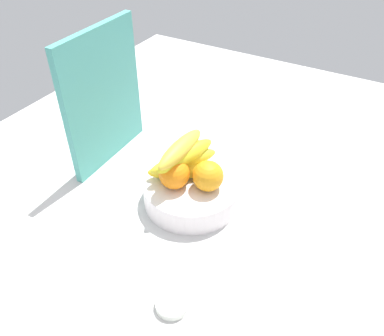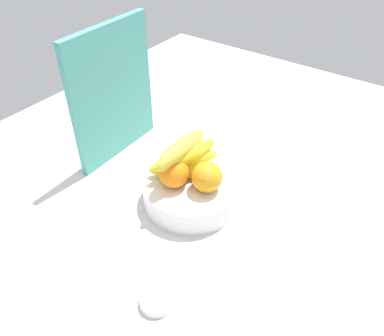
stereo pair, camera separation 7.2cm
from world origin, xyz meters
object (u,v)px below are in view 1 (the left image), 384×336
object	(u,v)px
banana_bunch	(183,159)
jar_lid	(172,304)
orange_center	(174,174)
fruit_bowl	(192,190)
cutting_board	(104,98)
orange_front_right	(192,154)
orange_front_left	(209,175)

from	to	relation	value
banana_bunch	jar_lid	size ratio (longest dim) A/B	2.79
orange_center	jar_lid	size ratio (longest dim) A/B	1.12
fruit_bowl	cutting_board	bearing A→B (deg)	80.13
orange_front_right	orange_front_left	bearing A→B (deg)	-124.33
fruit_bowl	jar_lid	world-z (taller)	fruit_bowl
jar_lid	orange_center	bearing A→B (deg)	30.59
orange_front_right	cutting_board	xyz separation A→B (cm)	(-0.07, 25.96, 8.39)
fruit_bowl	banana_bunch	size ratio (longest dim) A/B	1.30
orange_front_left	fruit_bowl	bearing A→B (deg)	90.72
orange_center	cutting_board	xyz separation A→B (cm)	(8.47, 26.30, 8.39)
orange_front_right	cutting_board	world-z (taller)	cutting_board
orange_front_right	banana_bunch	world-z (taller)	banana_bunch
orange_front_right	banana_bunch	xyz separation A→B (cm)	(-4.66, -0.47, 1.72)
orange_front_left	cutting_board	size ratio (longest dim) A/B	0.20
orange_center	banana_bunch	size ratio (longest dim) A/B	0.40
fruit_bowl	orange_front_left	world-z (taller)	orange_front_left
orange_front_right	banana_bunch	distance (cm)	4.99
fruit_bowl	orange_center	xyz separation A→B (cm)	(-3.42, 2.75, 6.60)
fruit_bowl	orange_front_left	size ratio (longest dim) A/B	3.26
banana_bunch	cutting_board	size ratio (longest dim) A/B	0.50
orange_front_right	orange_center	size ratio (longest dim) A/B	1.00
orange_front_right	cutting_board	bearing A→B (deg)	90.15
orange_front_right	banana_bunch	bearing A→B (deg)	-174.26
orange_front_right	orange_center	distance (cm)	8.54
fruit_bowl	orange_center	distance (cm)	7.92
orange_center	cutting_board	bearing A→B (deg)	72.15
fruit_bowl	cutting_board	world-z (taller)	cutting_board
orange_front_left	cutting_board	distance (cm)	34.78
orange_front_left	orange_center	size ratio (longest dim) A/B	1.00
fruit_bowl	orange_center	size ratio (longest dim) A/B	3.26
orange_center	cutting_board	distance (cm)	28.87
fruit_bowl	orange_front_right	bearing A→B (deg)	31.02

